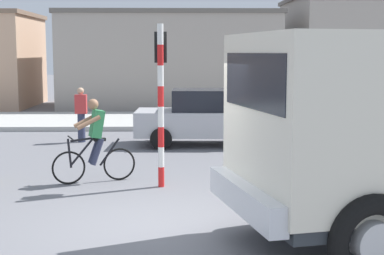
{
  "coord_description": "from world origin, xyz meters",
  "views": [
    {
      "loc": [
        0.28,
        -8.65,
        2.66
      ],
      "look_at": [
        0.56,
        2.5,
        1.2
      ],
      "focal_mm": 54.15,
      "sensor_mm": 36.0,
      "label": 1
    }
  ],
  "objects_px": {
    "traffic_light_pole": "(161,82)",
    "pedestrian_near_kerb": "(81,114)",
    "car_red_near": "(207,117)",
    "cyclist": "(94,141)"
  },
  "relations": [
    {
      "from": "traffic_light_pole",
      "to": "car_red_near",
      "type": "bearing_deg",
      "value": 77.03
    },
    {
      "from": "cyclist",
      "to": "car_red_near",
      "type": "distance_m",
      "value": 5.41
    },
    {
      "from": "car_red_near",
      "to": "traffic_light_pole",
      "type": "bearing_deg",
      "value": -102.97
    },
    {
      "from": "car_red_near",
      "to": "pedestrian_near_kerb",
      "type": "distance_m",
      "value": 3.76
    },
    {
      "from": "cyclist",
      "to": "pedestrian_near_kerb",
      "type": "distance_m",
      "value": 5.52
    },
    {
      "from": "pedestrian_near_kerb",
      "to": "cyclist",
      "type": "bearing_deg",
      "value": -77.85
    },
    {
      "from": "traffic_light_pole",
      "to": "car_red_near",
      "type": "distance_m",
      "value": 5.4
    },
    {
      "from": "traffic_light_pole",
      "to": "car_red_near",
      "type": "xyz_separation_m",
      "value": [
        1.18,
        5.12,
        -1.25
      ]
    },
    {
      "from": "traffic_light_pole",
      "to": "pedestrian_near_kerb",
      "type": "relative_size",
      "value": 1.98
    },
    {
      "from": "traffic_light_pole",
      "to": "cyclist",
      "type": "bearing_deg",
      "value": 165.36
    }
  ]
}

